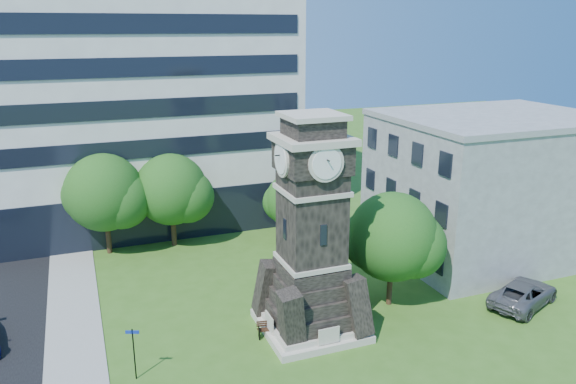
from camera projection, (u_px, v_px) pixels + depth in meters
name	position (u px, v px, depth m)	size (l,w,h in m)	color
ground	(272.00, 358.00, 28.95)	(160.00, 160.00, 0.00)	#36611B
sidewalk	(75.00, 344.00, 30.14)	(3.00, 70.00, 0.06)	gray
clock_tower	(311.00, 242.00, 30.26)	(5.40, 5.40, 12.22)	beige
office_tall	(132.00, 54.00, 46.92)	(26.20, 15.11, 28.60)	white
office_low	(490.00, 184.00, 41.49)	(15.20, 12.20, 10.40)	#A1A3A6
car_east_lot	(524.00, 294.00, 34.27)	(2.49, 5.40, 1.50)	#57575D
park_bench	(273.00, 328.00, 30.96)	(1.70, 0.45, 0.88)	black
street_sign	(134.00, 348.00, 26.78)	(0.65, 0.07, 2.71)	black
tree_nw	(105.00, 195.00, 41.11)	(6.32, 5.74, 7.63)	#332114
tree_nc	(172.00, 192.00, 42.66)	(6.01, 5.46, 7.27)	#332114
tree_ne	(294.00, 202.00, 43.86)	(4.80, 4.37, 5.55)	#332114
tree_east	(393.00, 239.00, 33.42)	(5.92, 5.38, 7.12)	#332114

